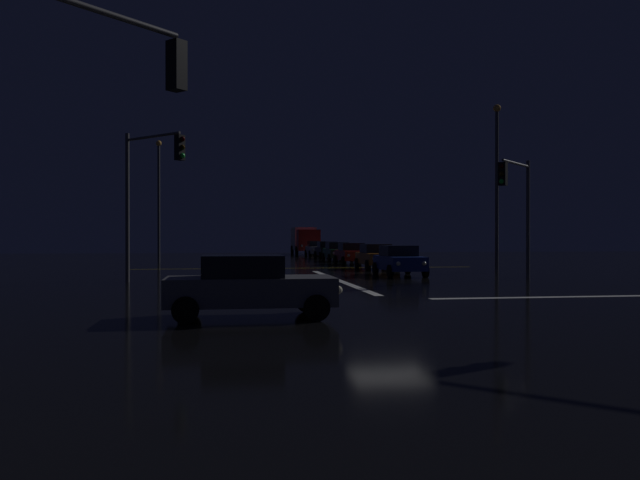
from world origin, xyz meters
The scene contains 16 objects.
ground centered at (0.00, 0.00, -0.05)m, with size 120.00×120.00×0.10m, color black.
stop_line_north centered at (0.00, 9.14, 0.00)m, with size 0.35×15.73×0.01m.
centre_line_ns centered at (0.00, 20.74, 0.00)m, with size 22.00×0.15×0.01m.
sedan_blue centered at (3.74, 12.17, 0.80)m, with size 2.02×4.33×1.57m.
sedan_orange centered at (4.10, 18.74, 0.80)m, with size 2.02×4.33×1.57m.
sedan_red centered at (3.91, 25.49, 0.80)m, with size 2.02×4.33×1.57m.
sedan_green centered at (3.93, 31.51, 0.80)m, with size 2.02×4.33×1.57m.
sedan_black centered at (4.16, 37.96, 0.80)m, with size 2.02×4.33×1.57m.
sedan_silver centered at (4.11, 44.58, 0.80)m, with size 2.02×4.33×1.57m.
box_truck centered at (3.87, 52.38, 1.71)m, with size 2.68×8.28×3.08m.
sedan_gray_crossing centered at (-4.66, -3.93, 0.80)m, with size 4.33×2.02×1.57m.
traffic_signal_ne centered at (8.47, 8.47, 3.96)m, with size 2.74×2.74×5.77m.
traffic_signal_nw centered at (-8.52, 8.52, 4.54)m, with size 2.78×2.78×6.65m.
traffic_signal_sw centered at (-8.17, -8.17, 4.55)m, with size 3.60×3.60×6.57m.
streetlamp_left_far centered at (-10.24, 30.74, 5.43)m, with size 0.44×0.44×9.47m.
streetlamp_right_near centered at (10.24, 14.74, 5.51)m, with size 0.44×0.44×9.62m.
Camera 1 is at (-5.28, -20.06, 2.04)m, focal length 35.95 mm.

